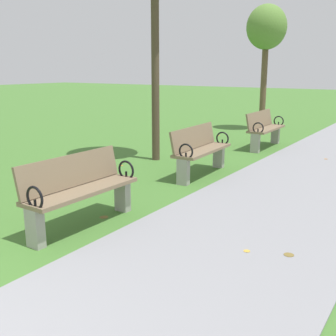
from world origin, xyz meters
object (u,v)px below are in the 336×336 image
park_bench_3 (200,149)px  park_bench_4 (264,128)px  park_bench_2 (80,189)px  tree_3 (266,30)px

park_bench_3 → park_bench_4: (-0.00, 3.30, 0.00)m
park_bench_3 → park_bench_2: bearing=-90.0°
park_bench_2 → park_bench_3: size_ratio=0.99×
park_bench_2 → park_bench_3: (0.00, 3.08, 0.00)m
park_bench_4 → tree_3: (-1.19, 2.96, 2.60)m
park_bench_2 → park_bench_4: 6.38m
park_bench_3 → park_bench_4: size_ratio=1.01×
tree_3 → park_bench_2: bearing=-82.7°
park_bench_3 → tree_3: size_ratio=0.42×
park_bench_3 → tree_3: bearing=100.8°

